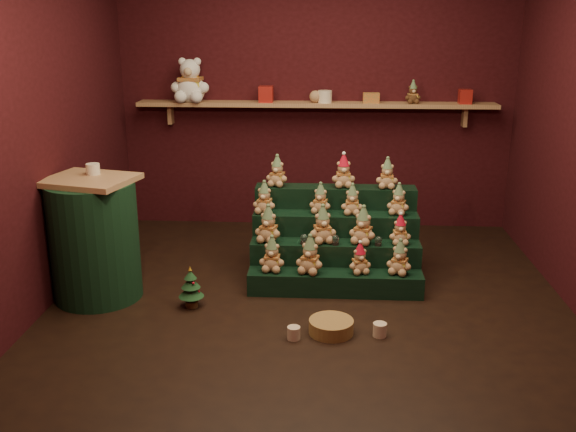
# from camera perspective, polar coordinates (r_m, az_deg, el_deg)

# --- Properties ---
(ground) EXTENTS (4.00, 4.00, 0.00)m
(ground) POSITION_cam_1_polar(r_m,az_deg,el_deg) (5.09, 1.92, -7.57)
(ground) COLOR black
(ground) RESTS_ON ground
(back_wall) EXTENTS (4.00, 0.10, 2.80)m
(back_wall) POSITION_cam_1_polar(r_m,az_deg,el_deg) (6.71, 2.52, 10.93)
(back_wall) COLOR black
(back_wall) RESTS_ON ground
(front_wall) EXTENTS (4.00, 0.10, 2.80)m
(front_wall) POSITION_cam_1_polar(r_m,az_deg,el_deg) (2.67, 1.03, 1.35)
(front_wall) COLOR black
(front_wall) RESTS_ON ground
(left_wall) EXTENTS (0.10, 4.00, 2.80)m
(left_wall) POSITION_cam_1_polar(r_m,az_deg,el_deg) (5.15, -21.61, 7.85)
(left_wall) COLOR black
(left_wall) RESTS_ON ground
(back_shelf) EXTENTS (3.60, 0.26, 0.24)m
(back_shelf) POSITION_cam_1_polar(r_m,az_deg,el_deg) (6.54, 2.48, 9.84)
(back_shelf) COLOR tan
(back_shelf) RESTS_ON ground
(riser_tier_front) EXTENTS (1.40, 0.22, 0.18)m
(riser_tier_front) POSITION_cam_1_polar(r_m,az_deg,el_deg) (5.20, 4.19, -5.96)
(riser_tier_front) COLOR black
(riser_tier_front) RESTS_ON ground
(riser_tier_midfront) EXTENTS (1.40, 0.22, 0.36)m
(riser_tier_midfront) POSITION_cam_1_polar(r_m,az_deg,el_deg) (5.37, 4.18, -4.16)
(riser_tier_midfront) COLOR black
(riser_tier_midfront) RESTS_ON ground
(riser_tier_midback) EXTENTS (1.40, 0.22, 0.54)m
(riser_tier_midback) POSITION_cam_1_polar(r_m,az_deg,el_deg) (5.54, 4.18, -2.46)
(riser_tier_midback) COLOR black
(riser_tier_midback) RESTS_ON ground
(riser_tier_back) EXTENTS (1.40, 0.22, 0.72)m
(riser_tier_back) POSITION_cam_1_polar(r_m,az_deg,el_deg) (5.72, 4.18, -0.87)
(riser_tier_back) COLOR black
(riser_tier_back) RESTS_ON ground
(teddy_0) EXTENTS (0.22, 0.20, 0.29)m
(teddy_0) POSITION_cam_1_polar(r_m,az_deg,el_deg) (5.14, -1.43, -3.39)
(teddy_0) COLOR tan
(teddy_0) RESTS_ON riser_tier_front
(teddy_1) EXTENTS (0.27, 0.25, 0.31)m
(teddy_1) POSITION_cam_1_polar(r_m,az_deg,el_deg) (5.10, 1.97, -3.44)
(teddy_1) COLOR tan
(teddy_1) RESTS_ON riser_tier_front
(teddy_2) EXTENTS (0.22, 0.21, 0.25)m
(teddy_2) POSITION_cam_1_polar(r_m,az_deg,el_deg) (5.13, 6.39, -3.75)
(teddy_2) COLOR tan
(teddy_2) RESTS_ON riser_tier_front
(teddy_3) EXTENTS (0.25, 0.24, 0.28)m
(teddy_3) POSITION_cam_1_polar(r_m,az_deg,el_deg) (5.16, 9.92, -3.62)
(teddy_3) COLOR tan
(teddy_3) RESTS_ON riser_tier_front
(teddy_4) EXTENTS (0.27, 0.25, 0.31)m
(teddy_4) POSITION_cam_1_polar(r_m,az_deg,el_deg) (5.26, -1.76, -0.72)
(teddy_4) COLOR tan
(teddy_4) RESTS_ON riser_tier_midfront
(teddy_5) EXTENTS (0.26, 0.25, 0.31)m
(teddy_5) POSITION_cam_1_polar(r_m,az_deg,el_deg) (5.26, 3.09, -0.73)
(teddy_5) COLOR tan
(teddy_5) RESTS_ON riser_tier_midfront
(teddy_6) EXTENTS (0.28, 0.27, 0.31)m
(teddy_6) POSITION_cam_1_polar(r_m,az_deg,el_deg) (5.26, 6.70, -0.82)
(teddy_6) COLOR tan
(teddy_6) RESTS_ON riser_tier_midfront
(teddy_7) EXTENTS (0.19, 0.17, 0.25)m
(teddy_7) POSITION_cam_1_polar(r_m,az_deg,el_deg) (5.30, 9.94, -1.18)
(teddy_7) COLOR tan
(teddy_7) RESTS_ON riser_tier_midfront
(teddy_8) EXTENTS (0.23, 0.21, 0.27)m
(teddy_8) POSITION_cam_1_polar(r_m,az_deg,el_deg) (5.43, -2.11, 1.65)
(teddy_8) COLOR tan
(teddy_8) RESTS_ON riser_tier_midback
(teddy_9) EXTENTS (0.22, 0.21, 0.26)m
(teddy_9) POSITION_cam_1_polar(r_m,az_deg,el_deg) (5.44, 2.91, 1.58)
(teddy_9) COLOR tan
(teddy_9) RESTS_ON riser_tier_midback
(teddy_10) EXTENTS (0.19, 0.17, 0.26)m
(teddy_10) POSITION_cam_1_polar(r_m,az_deg,el_deg) (5.42, 5.73, 1.47)
(teddy_10) COLOR tan
(teddy_10) RESTS_ON riser_tier_midback
(teddy_11) EXTENTS (0.23, 0.22, 0.26)m
(teddy_11) POSITION_cam_1_polar(r_m,az_deg,el_deg) (5.47, 9.81, 1.48)
(teddy_11) COLOR tan
(teddy_11) RESTS_ON riser_tier_midback
(teddy_12) EXTENTS (0.23, 0.22, 0.27)m
(teddy_12) POSITION_cam_1_polar(r_m,az_deg,el_deg) (5.60, -0.96, 4.02)
(teddy_12) COLOR tan
(teddy_12) RESTS_ON riser_tier_back
(teddy_13) EXTENTS (0.21, 0.20, 0.28)m
(teddy_13) POSITION_cam_1_polar(r_m,az_deg,el_deg) (5.59, 4.95, 4.01)
(teddy_13) COLOR tan
(teddy_13) RESTS_ON riser_tier_back
(teddy_14) EXTENTS (0.20, 0.18, 0.26)m
(teddy_14) POSITION_cam_1_polar(r_m,az_deg,el_deg) (5.60, 8.81, 3.78)
(teddy_14) COLOR tan
(teddy_14) RESTS_ON riser_tier_back
(snow_globe_a) EXTENTS (0.06, 0.06, 0.09)m
(snow_globe_a) POSITION_cam_1_polar(r_m,az_deg,el_deg) (5.24, 1.44, -2.06)
(snow_globe_a) COLOR black
(snow_globe_a) RESTS_ON riser_tier_midfront
(snow_globe_b) EXTENTS (0.06, 0.06, 0.08)m
(snow_globe_b) POSITION_cam_1_polar(r_m,az_deg,el_deg) (5.23, 4.24, -2.13)
(snow_globe_b) COLOR black
(snow_globe_b) RESTS_ON riser_tier_midfront
(snow_globe_c) EXTENTS (0.06, 0.06, 0.08)m
(snow_globe_c) POSITION_cam_1_polar(r_m,az_deg,el_deg) (5.25, 8.04, -2.21)
(snow_globe_c) COLOR black
(snow_globe_c) RESTS_ON riser_tier_midfront
(side_table) EXTENTS (0.75, 0.68, 0.98)m
(side_table) POSITION_cam_1_polar(r_m,az_deg,el_deg) (5.21, -16.81, -1.98)
(side_table) COLOR tan
(side_table) RESTS_ON ground
(table_ornament) EXTENTS (0.10, 0.10, 0.08)m
(table_ornament) POSITION_cam_1_polar(r_m,az_deg,el_deg) (5.16, -16.95, 4.02)
(table_ornament) COLOR beige
(table_ornament) RESTS_ON side_table
(mini_christmas_tree) EXTENTS (0.19, 0.19, 0.33)m
(mini_christmas_tree) POSITION_cam_1_polar(r_m,az_deg,el_deg) (4.98, -8.62, -6.29)
(mini_christmas_tree) COLOR #4A321A
(mini_christmas_tree) RESTS_ON ground
(mug_left) EXTENTS (0.09, 0.09, 0.09)m
(mug_left) POSITION_cam_1_polar(r_m,az_deg,el_deg) (4.51, 0.51, -10.36)
(mug_left) COLOR beige
(mug_left) RESTS_ON ground
(mug_right) EXTENTS (0.10, 0.10, 0.10)m
(mug_right) POSITION_cam_1_polar(r_m,az_deg,el_deg) (4.59, 8.16, -9.97)
(mug_right) COLOR beige
(mug_right) RESTS_ON ground
(wicker_basket) EXTENTS (0.39, 0.39, 0.10)m
(wicker_basket) POSITION_cam_1_polar(r_m,az_deg,el_deg) (4.59, 3.86, -9.77)
(wicker_basket) COLOR olive
(wicker_basket) RESTS_ON ground
(white_bear) EXTENTS (0.40, 0.37, 0.55)m
(white_bear) POSITION_cam_1_polar(r_m,az_deg,el_deg) (6.62, -8.69, 12.35)
(white_bear) COLOR white
(white_bear) RESTS_ON back_shelf
(brown_bear) EXTENTS (0.17, 0.16, 0.22)m
(brown_bear) POSITION_cam_1_polar(r_m,az_deg,el_deg) (6.55, 11.04, 10.74)
(brown_bear) COLOR #4F2E1A
(brown_bear) RESTS_ON back_shelf
(gift_tin_red_a) EXTENTS (0.14, 0.14, 0.16)m
(gift_tin_red_a) POSITION_cam_1_polar(r_m,az_deg,el_deg) (6.54, -1.96, 10.77)
(gift_tin_red_a) COLOR #AC211A
(gift_tin_red_a) RESTS_ON back_shelf
(gift_tin_cream) EXTENTS (0.14, 0.14, 0.12)m
(gift_tin_cream) POSITION_cam_1_polar(r_m,az_deg,el_deg) (6.51, 3.29, 10.55)
(gift_tin_cream) COLOR beige
(gift_tin_cream) RESTS_ON back_shelf
(gift_tin_red_b) EXTENTS (0.12, 0.12, 0.14)m
(gift_tin_red_b) POSITION_cam_1_polar(r_m,az_deg,el_deg) (6.65, 15.47, 10.20)
(gift_tin_red_b) COLOR #AC211A
(gift_tin_red_b) RESTS_ON back_shelf
(shelf_plush_ball) EXTENTS (0.12, 0.12, 0.12)m
(shelf_plush_ball) POSITION_cam_1_polar(r_m,az_deg,el_deg) (6.51, 2.45, 10.56)
(shelf_plush_ball) COLOR tan
(shelf_plush_ball) RESTS_ON back_shelf
(scarf_gift_box) EXTENTS (0.16, 0.10, 0.10)m
(scarf_gift_box) POSITION_cam_1_polar(r_m,az_deg,el_deg) (6.53, 7.40, 10.37)
(scarf_gift_box) COLOR #E85820
(scarf_gift_box) RESTS_ON back_shelf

